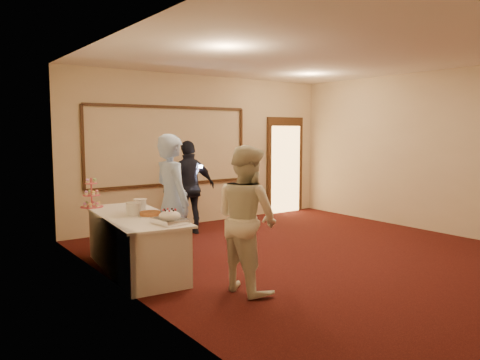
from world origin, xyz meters
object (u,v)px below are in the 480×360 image
tart (150,214)px  man (172,202)px  plate_stack_b (140,204)px  woman (247,219)px  pavlova_tray (170,218)px  guest (189,187)px  cupcake_stand (92,196)px  plate_stack_a (133,209)px  buffet_table (135,243)px

tart → man: 0.35m
plate_stack_b → woman: size_ratio=0.11×
pavlova_tray → plate_stack_b: (0.11, 1.13, 0.01)m
guest → pavlova_tray: bearing=59.4°
cupcake_stand → woman: (1.02, -2.45, -0.08)m
tart → man: size_ratio=0.17×
pavlova_tray → plate_stack_a: (-0.12, 0.81, 0.01)m
pavlova_tray → plate_stack_b: bearing=84.3°
pavlova_tray → woman: 0.95m
cupcake_stand → tart: 1.25m
plate_stack_b → man: size_ratio=0.10×
tart → guest: guest is taller
tart → guest: size_ratio=0.18×
buffet_table → plate_stack_b: 0.61m
cupcake_stand → guest: bearing=17.4°
cupcake_stand → man: size_ratio=0.26×
buffet_table → tart: bearing=-60.8°
cupcake_stand → guest: (2.01, 0.63, -0.08)m
buffet_table → plate_stack_a: plate_stack_a is taller
plate_stack_a → tart: bearing=-59.1°
woman → tart: bearing=23.0°
buffet_table → pavlova_tray: bearing=-82.3°
tart → cupcake_stand: bearing=108.0°
plate_stack_a → guest: guest is taller
plate_stack_a → tart: 0.27m
plate_stack_a → man: size_ratio=0.11×
woman → guest: 3.24m
buffet_table → plate_stack_b: (0.22, 0.33, 0.46)m
cupcake_stand → tart: bearing=-72.0°
buffet_table → pavlova_tray: 0.93m
plate_stack_a → guest: size_ratio=0.12×
pavlova_tray → cupcake_stand: cupcake_stand is taller
woman → guest: bearing=-21.3°
tart → buffet_table: bearing=119.2°
pavlova_tray → plate_stack_a: 0.82m
buffet_table → man: (0.45, -0.22, 0.54)m
plate_stack_a → woman: bearing=-62.8°
tart → pavlova_tray: bearing=-91.5°
man → woman: bearing=-167.3°
cupcake_stand → guest: guest is taller
tart → woman: woman is taller
pavlova_tray → woman: bearing=-46.7°
plate_stack_a → guest: (1.76, 1.58, 0.00)m
guest → man: bearing=58.1°
buffet_table → tart: size_ratio=7.27×
cupcake_stand → woman: bearing=-67.5°
tart → man: man is taller
guest → tart: bearing=51.9°
buffet_table → tart: (0.12, -0.22, 0.41)m
guest → cupcake_stand: bearing=21.3°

